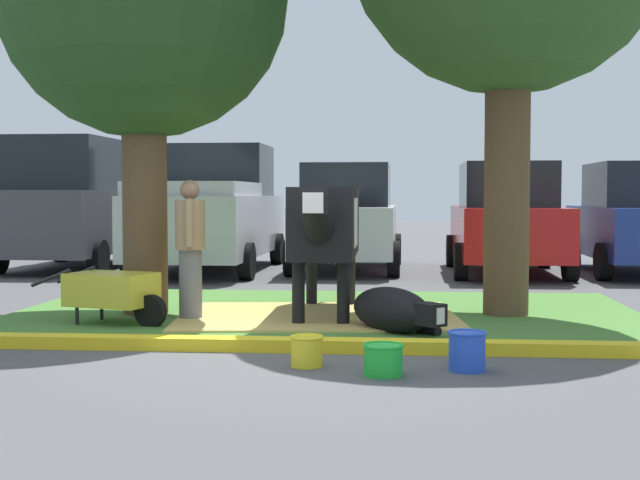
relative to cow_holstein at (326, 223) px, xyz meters
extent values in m
plane|color=#4C4C4F|center=(-0.20, -2.11, -1.11)|extent=(80.00, 80.00, 0.00)
cube|color=#477A33|center=(-0.02, 0.29, -1.10)|extent=(7.54, 4.84, 0.02)
cube|color=yellow|center=(-0.02, -2.27, -1.05)|extent=(8.74, 0.24, 0.12)
cube|color=tan|center=(-0.08, -0.09, -1.08)|extent=(3.42, 2.70, 0.04)
cylinder|color=brown|center=(-2.17, 0.05, 0.21)|extent=(0.53, 0.53, 2.63)
cylinder|color=brown|center=(2.12, 0.32, 0.49)|extent=(0.53, 0.53, 3.20)
cube|color=black|center=(0.00, 0.11, 0.01)|extent=(0.73, 2.31, 0.80)
cube|color=white|center=(0.00, -0.04, 0.01)|extent=(0.73, 0.91, 0.56)
cylinder|color=black|center=(0.02, -1.22, 0.11)|extent=(0.33, 0.64, 0.58)
cube|color=black|center=(0.02, -1.54, 0.29)|extent=(0.27, 0.44, 0.32)
cube|color=white|center=(0.02, -1.74, 0.25)|extent=(0.20, 0.12, 0.20)
cylinder|color=black|center=(0.25, -0.75, -0.75)|extent=(0.14, 0.14, 0.72)
cylinder|color=black|center=(-0.24, -0.76, -0.75)|extent=(0.14, 0.14, 0.72)
cylinder|color=black|center=(0.23, 0.97, -0.75)|extent=(0.14, 0.14, 0.72)
cylinder|color=black|center=(-0.26, 0.97, -0.75)|extent=(0.14, 0.14, 0.72)
cylinder|color=black|center=(-0.02, 1.31, -0.24)|extent=(0.06, 0.06, 0.70)
ellipsoid|color=black|center=(0.77, -1.10, -0.87)|extent=(1.08, 1.15, 0.48)
cube|color=black|center=(1.17, -1.55, -0.85)|extent=(0.33, 0.34, 0.22)
cube|color=silver|center=(1.24, -1.64, -0.85)|extent=(0.11, 0.11, 0.16)
cylinder|color=black|center=(1.14, -1.25, -1.05)|extent=(0.30, 0.33, 0.10)
cylinder|color=slate|center=(-1.50, -0.45, -0.70)|extent=(0.26, 0.26, 0.82)
cylinder|color=#9E7F5B|center=(-1.50, -0.45, -0.01)|extent=(0.34, 0.34, 0.56)
sphere|color=#8C664C|center=(-1.50, -0.45, 0.39)|extent=(0.22, 0.22, 0.22)
cylinder|color=#9E7F5B|center=(-1.54, -0.24, 0.02)|extent=(0.09, 0.09, 0.54)
cylinder|color=#9E7F5B|center=(-1.46, -0.67, 0.02)|extent=(0.09, 0.09, 0.54)
cube|color=gold|center=(-2.30, -0.83, -0.71)|extent=(1.04, 0.84, 0.36)
cylinder|color=black|center=(-1.82, -0.98, -0.93)|extent=(0.37, 0.20, 0.36)
cylinder|color=black|center=(-2.52, -0.53, -0.99)|extent=(0.04, 0.04, 0.24)
cylinder|color=black|center=(-2.65, -0.95, -0.99)|extent=(0.04, 0.04, 0.24)
cylinder|color=black|center=(-2.85, -0.42, -0.59)|extent=(0.52, 0.20, 0.23)
cylinder|color=black|center=(-2.98, -0.84, -0.59)|extent=(0.52, 0.20, 0.23)
cylinder|color=yellow|center=(0.09, -2.98, -0.98)|extent=(0.27, 0.27, 0.25)
torus|color=yellow|center=(0.09, -2.98, -0.86)|extent=(0.29, 0.29, 0.02)
cylinder|color=green|center=(0.73, -3.30, -0.99)|extent=(0.31, 0.31, 0.24)
torus|color=green|center=(0.73, -3.30, -0.86)|extent=(0.34, 0.34, 0.02)
cylinder|color=blue|center=(1.41, -3.04, -0.95)|extent=(0.30, 0.30, 0.31)
torus|color=blue|center=(1.41, -3.04, -0.79)|extent=(0.32, 0.32, 0.02)
cube|color=#3D3D42|center=(-5.43, 6.60, -0.19)|extent=(1.95, 4.62, 1.20)
cube|color=black|center=(-5.43, 6.60, 0.91)|extent=(1.71, 3.22, 1.00)
cylinder|color=black|center=(-6.36, 8.10, -0.79)|extent=(0.23, 0.64, 0.64)
cylinder|color=black|center=(-4.46, 8.08, -0.79)|extent=(0.23, 0.64, 0.64)
cylinder|color=black|center=(-4.50, 5.09, -0.79)|extent=(0.23, 0.64, 0.64)
cube|color=#B7B7BC|center=(-2.67, 6.17, -0.24)|extent=(2.06, 5.42, 1.10)
cube|color=black|center=(-2.66, 7.11, 0.81)|extent=(1.86, 1.82, 1.00)
cube|color=#B7B7BC|center=(-2.69, 4.95, 0.43)|extent=(1.93, 2.72, 0.24)
cylinder|color=black|center=(-3.66, 7.93, -0.79)|extent=(0.23, 0.64, 0.64)
cylinder|color=black|center=(-1.66, 7.91, -0.79)|extent=(0.23, 0.64, 0.64)
cylinder|color=black|center=(-3.69, 4.42, -0.79)|extent=(0.23, 0.64, 0.64)
cylinder|color=black|center=(-1.69, 4.40, -0.79)|extent=(0.23, 0.64, 0.64)
cube|color=silver|center=(-0.11, 6.57, -0.34)|extent=(1.85, 4.42, 0.90)
cube|color=black|center=(-0.11, 6.57, 0.51)|extent=(1.61, 2.22, 0.80)
cylinder|color=black|center=(-1.00, 8.01, -0.79)|extent=(0.23, 0.64, 0.64)
cylinder|color=black|center=(0.80, 7.99, -0.79)|extent=(0.23, 0.64, 0.64)
cylinder|color=black|center=(-1.03, 5.15, -0.79)|extent=(0.23, 0.64, 0.64)
cylinder|color=black|center=(0.77, 5.13, -0.79)|extent=(0.23, 0.64, 0.64)
cube|color=red|center=(2.81, 6.07, -0.34)|extent=(1.85, 4.42, 0.90)
cube|color=black|center=(2.81, 6.07, 0.51)|extent=(1.61, 2.22, 0.80)
cylinder|color=black|center=(1.93, 7.51, -0.79)|extent=(0.23, 0.64, 0.64)
cylinder|color=black|center=(3.73, 7.49, -0.79)|extent=(0.23, 0.64, 0.64)
cylinder|color=black|center=(1.90, 4.65, -0.79)|extent=(0.23, 0.64, 0.64)
cylinder|color=black|center=(3.70, 4.63, -0.79)|extent=(0.23, 0.64, 0.64)
cube|color=navy|center=(5.19, 6.27, -0.34)|extent=(1.85, 4.42, 0.90)
cube|color=black|center=(5.19, 6.27, 0.51)|extent=(1.61, 2.22, 0.80)
cylinder|color=black|center=(4.31, 7.71, -0.79)|extent=(0.23, 0.64, 0.64)
cylinder|color=black|center=(4.28, 4.85, -0.79)|extent=(0.23, 0.64, 0.64)
camera|label=1|loc=(0.84, -10.30, 0.33)|focal=49.77mm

